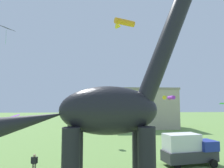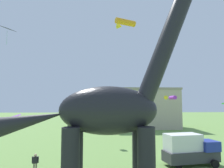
{
  "view_description": "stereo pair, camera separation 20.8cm",
  "coord_description": "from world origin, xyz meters",
  "px_view_note": "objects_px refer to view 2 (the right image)",
  "views": [
    {
      "loc": [
        1.33,
        -10.13,
        6.53
      ],
      "look_at": [
        2.26,
        5.28,
        7.91
      ],
      "focal_mm": 32.64,
      "sensor_mm": 36.0,
      "label": 1
    },
    {
      "loc": [
        1.53,
        -10.14,
        6.53
      ],
      "look_at": [
        2.26,
        5.28,
        7.91
      ],
      "focal_mm": 32.64,
      "sensor_mm": 36.0,
      "label": 2
    }
  ],
  "objects_px": {
    "kite_far_left": "(171,98)",
    "kite_drifting": "(7,29)",
    "parked_box_truck": "(189,149)",
    "dinosaur_sculpture": "(107,110)",
    "kite_trailing": "(14,116)",
    "kite_mid_center": "(124,23)",
    "person_far_spectator": "(35,161)",
    "kite_mid_left": "(103,95)"
  },
  "relations": [
    {
      "from": "kite_trailing",
      "to": "kite_far_left",
      "type": "height_order",
      "value": "kite_far_left"
    },
    {
      "from": "kite_far_left",
      "to": "kite_mid_left",
      "type": "bearing_deg",
      "value": 154.07
    },
    {
      "from": "parked_box_truck",
      "to": "kite_mid_left",
      "type": "relative_size",
      "value": 6.65
    },
    {
      "from": "kite_drifting",
      "to": "dinosaur_sculpture",
      "type": "bearing_deg",
      "value": -19.69
    },
    {
      "from": "kite_mid_center",
      "to": "kite_drifting",
      "type": "bearing_deg",
      "value": -153.65
    },
    {
      "from": "dinosaur_sculpture",
      "to": "parked_box_truck",
      "type": "xyz_separation_m",
      "value": [
        8.78,
        7.23,
        -4.31
      ]
    },
    {
      "from": "parked_box_truck",
      "to": "kite_mid_left",
      "type": "bearing_deg",
      "value": 115.65
    },
    {
      "from": "person_far_spectator",
      "to": "parked_box_truck",
      "type": "bearing_deg",
      "value": 104.18
    },
    {
      "from": "kite_trailing",
      "to": "kite_far_left",
      "type": "xyz_separation_m",
      "value": [
        18.94,
        7.61,
        2.1
      ]
    },
    {
      "from": "kite_trailing",
      "to": "kite_far_left",
      "type": "bearing_deg",
      "value": 21.89
    },
    {
      "from": "parked_box_truck",
      "to": "dinosaur_sculpture",
      "type": "bearing_deg",
      "value": -150.7
    },
    {
      "from": "parked_box_truck",
      "to": "person_far_spectator",
      "type": "height_order",
      "value": "parked_box_truck"
    },
    {
      "from": "dinosaur_sculpture",
      "to": "parked_box_truck",
      "type": "height_order",
      "value": "dinosaur_sculpture"
    },
    {
      "from": "dinosaur_sculpture",
      "to": "person_far_spectator",
      "type": "xyz_separation_m",
      "value": [
        -6.57,
        5.7,
        -4.93
      ]
    },
    {
      "from": "parked_box_truck",
      "to": "kite_drifting",
      "type": "bearing_deg",
      "value": -176.39
    },
    {
      "from": "parked_box_truck",
      "to": "kite_mid_left",
      "type": "height_order",
      "value": "kite_mid_left"
    },
    {
      "from": "parked_box_truck",
      "to": "kite_mid_center",
      "type": "height_order",
      "value": "kite_mid_center"
    },
    {
      "from": "dinosaur_sculpture",
      "to": "kite_mid_center",
      "type": "xyz_separation_m",
      "value": [
        2.11,
        8.22,
        9.53
      ]
    },
    {
      "from": "kite_far_left",
      "to": "kite_drifting",
      "type": "xyz_separation_m",
      "value": [
        -18.02,
        -11.87,
        5.57
      ]
    },
    {
      "from": "person_far_spectator",
      "to": "kite_drifting",
      "type": "bearing_deg",
      "value": -25.97
    },
    {
      "from": "person_far_spectator",
      "to": "kite_far_left",
      "type": "height_order",
      "value": "kite_far_left"
    },
    {
      "from": "dinosaur_sculpture",
      "to": "kite_drifting",
      "type": "bearing_deg",
      "value": 149.15
    },
    {
      "from": "kite_mid_left",
      "to": "kite_far_left",
      "type": "xyz_separation_m",
      "value": [
        9.8,
        -4.76,
        -0.51
      ]
    },
    {
      "from": "kite_drifting",
      "to": "parked_box_truck",
      "type": "bearing_deg",
      "value": 13.77
    },
    {
      "from": "dinosaur_sculpture",
      "to": "kite_trailing",
      "type": "distance_m",
      "value": 11.86
    },
    {
      "from": "kite_mid_left",
      "to": "kite_mid_center",
      "type": "height_order",
      "value": "kite_mid_center"
    },
    {
      "from": "person_far_spectator",
      "to": "kite_trailing",
      "type": "bearing_deg",
      "value": -111.15
    },
    {
      "from": "kite_far_left",
      "to": "kite_mid_center",
      "type": "bearing_deg",
      "value": -138.39
    },
    {
      "from": "kite_drifting",
      "to": "kite_mid_center",
      "type": "xyz_separation_m",
      "value": [
        10.52,
        5.21,
        2.75
      ]
    },
    {
      "from": "kite_trailing",
      "to": "kite_mid_center",
      "type": "relative_size",
      "value": 0.85
    },
    {
      "from": "parked_box_truck",
      "to": "kite_drifting",
      "type": "xyz_separation_m",
      "value": [
        -17.19,
        -4.21,
        11.1
      ]
    },
    {
      "from": "kite_trailing",
      "to": "kite_far_left",
      "type": "relative_size",
      "value": 1.05
    },
    {
      "from": "person_far_spectator",
      "to": "kite_drifting",
      "type": "height_order",
      "value": "kite_drifting"
    },
    {
      "from": "parked_box_truck",
      "to": "person_far_spectator",
      "type": "xyz_separation_m",
      "value": [
        -15.34,
        -1.52,
        -0.61
      ]
    },
    {
      "from": "parked_box_truck",
      "to": "person_far_spectator",
      "type": "bearing_deg",
      "value": 175.51
    },
    {
      "from": "person_far_spectator",
      "to": "kite_drifting",
      "type": "distance_m",
      "value": 12.15
    },
    {
      "from": "kite_mid_left",
      "to": "kite_far_left",
      "type": "height_order",
      "value": "kite_mid_left"
    },
    {
      "from": "person_far_spectator",
      "to": "kite_far_left",
      "type": "distance_m",
      "value": 19.59
    },
    {
      "from": "kite_trailing",
      "to": "kite_drifting",
      "type": "xyz_separation_m",
      "value": [
        0.91,
        -4.26,
        7.67
      ]
    },
    {
      "from": "dinosaur_sculpture",
      "to": "person_far_spectator",
      "type": "distance_m",
      "value": 9.99
    },
    {
      "from": "parked_box_truck",
      "to": "person_far_spectator",
      "type": "distance_m",
      "value": 15.43
    },
    {
      "from": "person_far_spectator",
      "to": "kite_mid_center",
      "type": "relative_size",
      "value": 0.69
    }
  ]
}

